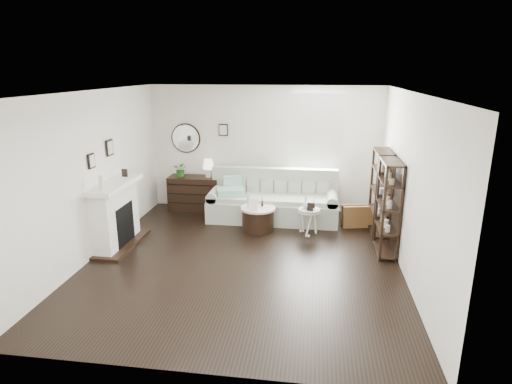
# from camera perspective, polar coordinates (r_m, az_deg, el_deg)

# --- Properties ---
(room) EXTENTS (5.50, 5.50, 5.50)m
(room) POSITION_cam_1_polar(r_m,az_deg,el_deg) (9.17, 5.70, 7.08)
(room) COLOR black
(room) RESTS_ON ground
(fireplace) EXTENTS (0.50, 1.40, 1.84)m
(fireplace) POSITION_cam_1_polar(r_m,az_deg,el_deg) (7.88, -18.15, -3.12)
(fireplace) COLOR white
(fireplace) RESTS_ON ground
(shelf_unit_far) EXTENTS (0.30, 0.80, 1.60)m
(shelf_unit_far) POSITION_cam_1_polar(r_m,az_deg,el_deg) (8.30, 16.27, -0.09)
(shelf_unit_far) COLOR black
(shelf_unit_far) RESTS_ON ground
(shelf_unit_near) EXTENTS (0.30, 0.80, 1.60)m
(shelf_unit_near) POSITION_cam_1_polar(r_m,az_deg,el_deg) (7.45, 17.19, -2.01)
(shelf_unit_near) COLOR black
(shelf_unit_near) RESTS_ON ground
(sofa) EXTENTS (2.64, 0.91, 1.03)m
(sofa) POSITION_cam_1_polar(r_m,az_deg,el_deg) (8.89, 2.28, -1.49)
(sofa) COLOR #A7AF9C
(sofa) RESTS_ON ground
(quilt) EXTENTS (0.64, 0.57, 0.14)m
(quilt) POSITION_cam_1_polar(r_m,az_deg,el_deg) (8.81, -3.38, 0.10)
(quilt) COLOR #24856B
(quilt) RESTS_ON sofa
(suitcase) EXTENTS (0.69, 0.35, 0.44)m
(suitcase) POSITION_cam_1_polar(r_m,az_deg,el_deg) (8.73, 13.53, -3.11)
(suitcase) COLOR brown
(suitcase) RESTS_ON ground
(dresser) EXTENTS (1.12, 0.48, 0.75)m
(dresser) POSITION_cam_1_polar(r_m,az_deg,el_deg) (9.57, -8.15, -0.13)
(dresser) COLOR black
(dresser) RESTS_ON ground
(table_lamp) EXTENTS (0.30, 0.30, 0.40)m
(table_lamp) POSITION_cam_1_polar(r_m,az_deg,el_deg) (9.35, -6.36, 3.17)
(table_lamp) COLOR white
(table_lamp) RESTS_ON dresser
(potted_plant) EXTENTS (0.32, 0.28, 0.33)m
(potted_plant) POSITION_cam_1_polar(r_m,az_deg,el_deg) (9.48, -9.99, 2.99)
(potted_plant) COLOR #225B1A
(potted_plant) RESTS_ON dresser
(drum_table) EXTENTS (0.67, 0.67, 0.47)m
(drum_table) POSITION_cam_1_polar(r_m,az_deg,el_deg) (8.28, 0.27, -3.57)
(drum_table) COLOR black
(drum_table) RESTS_ON ground
(pedestal_table) EXTENTS (0.42, 0.42, 0.50)m
(pedestal_table) POSITION_cam_1_polar(r_m,az_deg,el_deg) (8.07, 7.11, -2.54)
(pedestal_table) COLOR silver
(pedestal_table) RESTS_ON ground
(eiffel_drum) EXTENTS (0.12, 0.12, 0.19)m
(eiffel_drum) POSITION_cam_1_polar(r_m,az_deg,el_deg) (8.21, 0.83, -1.33)
(eiffel_drum) COLOR black
(eiffel_drum) RESTS_ON drum_table
(bottle_drum) EXTENTS (0.07, 0.07, 0.32)m
(bottle_drum) POSITION_cam_1_polar(r_m,az_deg,el_deg) (8.11, -0.97, -1.11)
(bottle_drum) COLOR silver
(bottle_drum) RESTS_ON drum_table
(card_frame_drum) EXTENTS (0.17, 0.11, 0.21)m
(card_frame_drum) POSITION_cam_1_polar(r_m,az_deg,el_deg) (8.02, -0.22, -1.70)
(card_frame_drum) COLOR white
(card_frame_drum) RESTS_ON drum_table
(eiffel_ped) EXTENTS (0.13, 0.13, 0.19)m
(eiffel_ped) POSITION_cam_1_polar(r_m,az_deg,el_deg) (8.05, 7.73, -1.56)
(eiffel_ped) COLOR black
(eiffel_ped) RESTS_ON pedestal_table
(flask_ped) EXTENTS (0.12, 0.12, 0.23)m
(flask_ped) POSITION_cam_1_polar(r_m,az_deg,el_deg) (8.04, 6.63, -1.42)
(flask_ped) COLOR silver
(flask_ped) RESTS_ON pedestal_table
(card_frame_ped) EXTENTS (0.12, 0.06, 0.15)m
(card_frame_ped) POSITION_cam_1_polar(r_m,az_deg,el_deg) (7.93, 7.26, -1.98)
(card_frame_ped) COLOR black
(card_frame_ped) RESTS_ON pedestal_table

